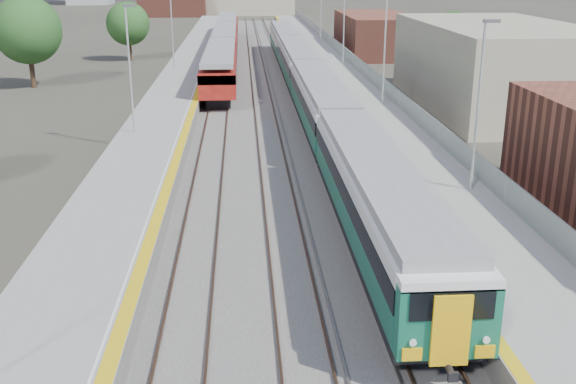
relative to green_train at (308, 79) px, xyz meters
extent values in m
plane|color=#47443A|center=(-1.50, 3.61, -2.12)|extent=(320.00, 320.00, 0.00)
cube|color=#565451|center=(-3.75, 6.11, -2.09)|extent=(10.50, 155.00, 0.06)
cube|color=#4C3323|center=(-0.72, 8.61, -2.01)|extent=(0.07, 160.00, 0.14)
cube|color=#4C3323|center=(0.72, 8.61, -2.01)|extent=(0.07, 160.00, 0.14)
cube|color=#4C3323|center=(-4.22, 8.61, -2.01)|extent=(0.07, 160.00, 0.14)
cube|color=#4C3323|center=(-2.78, 8.61, -2.01)|extent=(0.07, 160.00, 0.14)
cube|color=#4C3323|center=(-7.72, 8.61, -2.01)|extent=(0.07, 160.00, 0.14)
cube|color=#4C3323|center=(-6.28, 8.61, -2.01)|extent=(0.07, 160.00, 0.14)
cube|color=gray|center=(-1.05, 8.61, -2.02)|extent=(0.08, 160.00, 0.10)
cube|color=gray|center=(-2.45, 8.61, -2.02)|extent=(0.08, 160.00, 0.10)
cube|color=slate|center=(3.75, 6.11, -1.62)|extent=(4.70, 155.00, 1.00)
cube|color=gray|center=(3.75, 6.11, -1.11)|extent=(4.70, 155.00, 0.03)
cube|color=gold|center=(1.65, 6.11, -1.09)|extent=(0.40, 155.00, 0.01)
cube|color=gray|center=(5.95, 6.11, -0.52)|extent=(0.06, 155.00, 1.20)
cylinder|color=#9EA0A3|center=(5.10, -24.39, 2.65)|extent=(0.12, 0.12, 7.50)
cube|color=#4C4C4F|center=(5.35, -24.39, 6.30)|extent=(0.70, 0.18, 0.14)
cylinder|color=#9EA0A3|center=(5.10, -4.39, 2.65)|extent=(0.12, 0.12, 7.50)
cylinder|color=#9EA0A3|center=(5.10, 15.61, 2.65)|extent=(0.12, 0.12, 7.50)
cylinder|color=#9EA0A3|center=(5.10, 35.61, 2.65)|extent=(0.12, 0.12, 7.50)
cube|color=slate|center=(-10.55, 6.11, -1.62)|extent=(4.30, 155.00, 1.00)
cube|color=gray|center=(-10.55, 6.11, -1.11)|extent=(4.30, 155.00, 0.03)
cube|color=gold|center=(-8.65, 6.11, -1.09)|extent=(0.45, 155.00, 0.01)
cube|color=silver|center=(-9.00, 6.11, -1.09)|extent=(0.08, 155.00, 0.01)
cylinder|color=#9EA0A3|center=(-11.70, -12.39, 2.65)|extent=(0.12, 0.12, 7.50)
cube|color=#4C4C4F|center=(-11.45, -12.39, 6.30)|extent=(0.70, 0.18, 0.14)
cylinder|color=#9EA0A3|center=(-11.70, 13.61, 2.65)|extent=(0.12, 0.12, 7.50)
cube|color=#A29C82|center=(14.50, -1.39, 1.08)|extent=(11.00, 22.00, 6.40)
cube|color=brown|center=(11.50, 31.61, 0.28)|extent=(8.00, 18.00, 4.80)
cube|color=brown|center=(-19.50, 98.61, 0.68)|extent=(14.00, 12.00, 5.60)
cube|color=black|center=(0.00, -28.25, -1.28)|extent=(2.58, 18.47, 0.44)
cube|color=#115842|center=(0.00, -28.25, -0.52)|extent=(2.67, 18.47, 1.08)
cube|color=black|center=(0.00, -28.25, 0.33)|extent=(2.73, 18.47, 0.74)
cube|color=white|center=(0.00, -28.25, 0.92)|extent=(2.67, 18.47, 0.45)
cube|color=gray|center=(0.00, -28.25, 1.31)|extent=(2.37, 18.47, 0.38)
cube|color=black|center=(0.00, -9.28, -1.28)|extent=(2.58, 18.47, 0.44)
cube|color=#115842|center=(0.00, -9.28, -0.52)|extent=(2.67, 18.47, 1.08)
cube|color=black|center=(0.00, -9.28, 0.33)|extent=(2.73, 18.47, 0.74)
cube|color=white|center=(0.00, -9.28, 0.92)|extent=(2.67, 18.47, 0.45)
cube|color=gray|center=(0.00, -9.28, 1.31)|extent=(2.37, 18.47, 0.38)
cube|color=black|center=(0.00, 9.69, -1.28)|extent=(2.58, 18.47, 0.44)
cube|color=#115842|center=(0.00, 9.69, -0.52)|extent=(2.67, 18.47, 1.08)
cube|color=black|center=(0.00, 9.69, 0.33)|extent=(2.73, 18.47, 0.74)
cube|color=white|center=(0.00, 9.69, 0.92)|extent=(2.67, 18.47, 0.45)
cube|color=gray|center=(0.00, 9.69, 1.31)|extent=(2.37, 18.47, 0.38)
cube|color=black|center=(0.00, 28.67, -1.28)|extent=(2.58, 18.47, 0.44)
cube|color=#115842|center=(0.00, 28.67, -0.52)|extent=(2.67, 18.47, 1.08)
cube|color=black|center=(0.00, 28.67, 0.33)|extent=(2.73, 18.47, 0.74)
cube|color=white|center=(0.00, 28.67, 0.92)|extent=(2.67, 18.47, 0.45)
cube|color=gray|center=(0.00, 28.67, 1.31)|extent=(2.37, 18.47, 0.38)
cube|color=#115842|center=(0.00, -37.73, -0.08)|extent=(2.65, 0.57, 1.99)
cube|color=black|center=(0.00, -38.02, 0.49)|extent=(2.18, 0.06, 0.76)
cube|color=gold|center=(0.00, -38.08, -0.17)|extent=(0.99, 0.09, 1.99)
cube|color=black|center=(-7.00, 6.57, -1.65)|extent=(1.89, 16.08, 0.66)
cube|color=maroon|center=(-7.00, 6.57, -0.07)|extent=(2.79, 18.92, 1.99)
cube|color=black|center=(-7.00, 6.57, 0.42)|extent=(2.85, 18.92, 0.70)
cube|color=gray|center=(-7.00, 6.57, 1.42)|extent=(2.49, 18.92, 0.40)
cube|color=black|center=(-7.00, 25.99, -1.65)|extent=(1.89, 16.08, 0.66)
cube|color=maroon|center=(-7.00, 25.99, -0.07)|extent=(2.79, 18.92, 1.99)
cube|color=black|center=(-7.00, 25.99, 0.42)|extent=(2.85, 18.92, 0.70)
cube|color=gray|center=(-7.00, 25.99, 1.42)|extent=(2.49, 18.92, 0.40)
cube|color=black|center=(-7.00, 45.41, -1.65)|extent=(1.89, 16.08, 0.66)
cube|color=maroon|center=(-7.00, 45.41, -0.07)|extent=(2.79, 18.92, 1.99)
cube|color=black|center=(-7.00, 45.41, 0.42)|extent=(2.85, 18.92, 0.70)
cube|color=gray|center=(-7.00, 45.41, 1.42)|extent=(2.49, 18.92, 0.40)
cylinder|color=#382619|center=(-24.04, 9.76, -0.70)|extent=(0.44, 0.44, 2.84)
sphere|color=#1E4219|center=(-24.04, 9.76, 3.00)|extent=(5.99, 5.99, 5.99)
cylinder|color=#382619|center=(-18.04, 27.36, -0.96)|extent=(0.44, 0.44, 2.31)
sphere|color=#1E4219|center=(-18.04, 27.36, 2.06)|extent=(4.89, 4.89, 4.89)
cylinder|color=#382619|center=(19.21, 25.34, -1.14)|extent=(0.44, 0.44, 1.96)
sphere|color=#1E4219|center=(19.21, 25.34, 1.42)|extent=(4.13, 4.13, 4.13)
camera|label=1|loc=(-5.10, -52.66, 8.59)|focal=42.00mm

